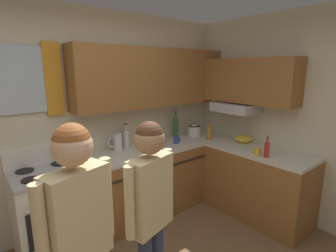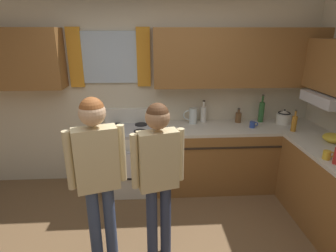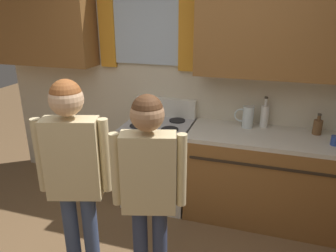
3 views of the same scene
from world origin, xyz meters
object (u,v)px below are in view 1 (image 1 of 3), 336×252
(bottle_squat_brown, at_px, (159,136))
(mixing_bowl, at_px, (243,139))
(adult_in_plaid, at_px, (150,201))
(water_pitcher, at_px, (117,142))
(adult_left, at_px, (79,226))
(stove_oven, at_px, (51,210))
(bottle_sauce_red, at_px, (267,149))
(mug_cobalt_blue, at_px, (176,140))
(bottle_wine_green, at_px, (176,127))
(stovetop_kettle, at_px, (194,130))
(bottle_oil_amber, at_px, (209,133))
(mug_mustard_yellow, at_px, (257,152))
(bottle_milk_white, at_px, (126,138))

(bottle_squat_brown, xyz_separation_m, mixing_bowl, (0.89, -0.79, -0.03))
(bottle_squat_brown, distance_m, adult_in_plaid, 1.86)
(water_pitcher, xyz_separation_m, adult_left, (-1.04, -1.48, 0.02))
(stove_oven, bearing_deg, bottle_sauce_red, -29.02)
(mug_cobalt_blue, distance_m, water_pitcher, 0.82)
(bottle_wine_green, xyz_separation_m, adult_left, (-2.03, -1.50, -0.03))
(stovetop_kettle, height_order, adult_left, adult_left)
(bottle_squat_brown, distance_m, adult_left, 2.26)
(adult_left, relative_size, adult_in_plaid, 1.04)
(mug_cobalt_blue, bearing_deg, stove_oven, 177.54)
(stove_oven, xyz_separation_m, water_pitcher, (0.89, 0.16, 0.54))
(bottle_sauce_red, xyz_separation_m, bottle_oil_amber, (0.04, 0.93, 0.02))
(bottle_squat_brown, height_order, stovetop_kettle, stovetop_kettle)
(stovetop_kettle, height_order, adult_in_plaid, adult_in_plaid)
(bottle_wine_green, distance_m, mug_mustard_yellow, 1.26)
(stove_oven, xyz_separation_m, adult_left, (-0.16, -1.32, 0.56))
(water_pitcher, bearing_deg, bottle_wine_green, 1.07)
(stove_oven, distance_m, bottle_sauce_red, 2.46)
(mug_mustard_yellow, xyz_separation_m, water_pitcher, (-1.19, 1.22, 0.07))
(bottle_milk_white, relative_size, mug_mustard_yellow, 2.60)
(stove_oven, height_order, mixing_bowl, stove_oven)
(mixing_bowl, bearing_deg, stove_oven, 165.66)
(stovetop_kettle, bearing_deg, bottle_sauce_red, -92.64)
(adult_left, distance_m, adult_in_plaid, 0.53)
(stove_oven, relative_size, mug_mustard_yellow, 9.15)
(stovetop_kettle, bearing_deg, bottle_oil_amber, -92.44)
(bottle_milk_white, xyz_separation_m, bottle_squat_brown, (0.49, -0.06, -0.04))
(bottle_squat_brown, xyz_separation_m, mug_mustard_yellow, (0.54, -1.23, -0.03))
(bottle_milk_white, xyz_separation_m, adult_in_plaid, (-0.68, -1.50, -0.03))
(bottle_sauce_red, bearing_deg, adult_in_plaid, -176.33)
(adult_left, bearing_deg, mixing_bowl, 14.99)
(bottle_sauce_red, relative_size, mug_cobalt_blue, 2.14)
(mixing_bowl, bearing_deg, bottle_squat_brown, 138.52)
(bottle_milk_white, relative_size, bottle_oil_amber, 1.09)
(mug_mustard_yellow, xyz_separation_m, adult_in_plaid, (-1.71, -0.22, 0.04))
(bottle_sauce_red, bearing_deg, stovetop_kettle, 87.36)
(bottle_oil_amber, height_order, stovetop_kettle, bottle_oil_amber)
(bottle_sauce_red, relative_size, adult_left, 0.15)
(stove_oven, xyz_separation_m, bottle_sauce_red, (2.10, -1.17, 0.53))
(stove_oven, height_order, bottle_milk_white, bottle_milk_white)
(bottle_milk_white, xyz_separation_m, mixing_bowl, (1.38, -0.85, -0.07))
(bottle_squat_brown, xyz_separation_m, adult_in_plaid, (-1.17, -1.44, 0.01))
(bottle_wine_green, relative_size, adult_left, 0.24)
(mug_cobalt_blue, relative_size, mixing_bowl, 0.48)
(bottle_milk_white, relative_size, bottle_squat_brown, 1.53)
(mug_cobalt_blue, distance_m, adult_in_plaid, 1.77)
(mug_cobalt_blue, relative_size, water_pitcher, 0.52)
(bottle_sauce_red, xyz_separation_m, bottle_squat_brown, (-0.56, 1.33, -0.02))
(bottle_oil_amber, bearing_deg, bottle_sauce_red, -92.71)
(bottle_wine_green, bearing_deg, adult_in_plaid, -135.86)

